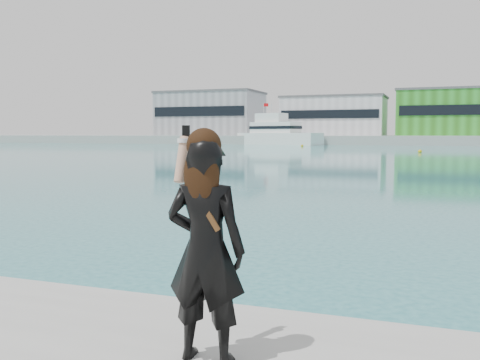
# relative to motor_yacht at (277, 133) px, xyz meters

# --- Properties ---
(far_quay) EXTENTS (320.00, 40.00, 2.00)m
(far_quay) POSITION_rel_motor_yacht_xyz_m (31.38, 19.77, -1.56)
(far_quay) COLOR #9E9E99
(far_quay) RESTS_ON ground
(warehouse_grey_left) EXTENTS (26.52, 16.36, 11.50)m
(warehouse_grey_left) POSITION_rel_motor_yacht_xyz_m (-23.62, 17.75, 5.20)
(warehouse_grey_left) COLOR gray
(warehouse_grey_left) RESTS_ON far_quay
(warehouse_white) EXTENTS (24.48, 15.35, 9.50)m
(warehouse_white) POSITION_rel_motor_yacht_xyz_m (9.38, 17.75, 4.20)
(warehouse_white) COLOR silver
(warehouse_white) RESTS_ON far_quay
(warehouse_green) EXTENTS (30.60, 16.36, 10.50)m
(warehouse_green) POSITION_rel_motor_yacht_xyz_m (39.38, 17.75, 4.70)
(warehouse_green) COLOR #2F8220
(warehouse_green) RESTS_ON far_quay
(flagpole_left) EXTENTS (1.28, 0.16, 8.00)m
(flagpole_left) POSITION_rel_motor_yacht_xyz_m (-6.52, 10.77, 3.98)
(flagpole_left) COLOR silver
(flagpole_left) RESTS_ON far_quay
(motor_yacht) EXTENTS (20.22, 11.49, 9.11)m
(motor_yacht) POSITION_rel_motor_yacht_xyz_m (0.00, 0.00, 0.00)
(motor_yacht) COLOR white
(motor_yacht) RESTS_ON ground
(buoy_near) EXTENTS (0.50, 0.50, 0.50)m
(buoy_near) POSITION_rel_motor_yacht_xyz_m (31.18, -41.70, -2.56)
(buoy_near) COLOR #E1BC0B
(buoy_near) RESTS_ON ground
(buoy_far) EXTENTS (0.50, 0.50, 0.50)m
(buoy_far) POSITION_rel_motor_yacht_xyz_m (9.32, -15.13, -2.56)
(buoy_far) COLOR #E1BC0B
(buoy_far) RESTS_ON ground
(woman) EXTENTS (0.59, 0.41, 1.68)m
(woman) POSITION_rel_motor_yacht_xyz_m (31.71, -110.48, -0.91)
(woman) COLOR black
(woman) RESTS_ON near_quay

